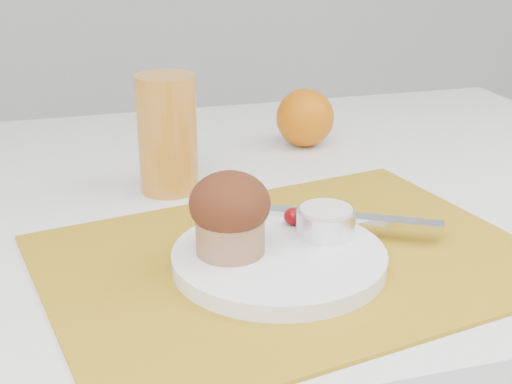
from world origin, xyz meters
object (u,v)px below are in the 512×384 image
object	(u,v)px
plate	(279,258)
juice_glass	(168,134)
muffin	(230,213)
orange	(305,118)

from	to	relation	value
plate	juice_glass	size ratio (longest dim) A/B	1.43
plate	juice_glass	xyz separation A→B (m)	(-0.07, 0.24, 0.06)
juice_glass	muffin	size ratio (longest dim) A/B	1.79
juice_glass	muffin	bearing A→B (deg)	-84.88
muffin	orange	bearing A→B (deg)	60.30
orange	plate	bearing A→B (deg)	-113.15
plate	juice_glass	bearing A→B (deg)	105.33
plate	muffin	distance (m)	0.07
plate	orange	bearing A→B (deg)	66.85
juice_glass	plate	bearing A→B (deg)	-74.67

